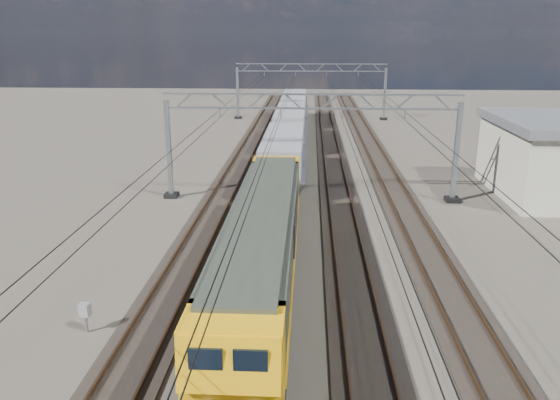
# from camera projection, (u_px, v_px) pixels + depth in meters

# --- Properties ---
(ground) EXTENTS (160.00, 160.00, 0.00)m
(ground) POSITION_uv_depth(u_px,v_px,m) (310.00, 218.00, 33.20)
(ground) COLOR black
(ground) RESTS_ON ground
(track_outer_west) EXTENTS (2.60, 140.00, 0.30)m
(track_outer_west) POSITION_uv_depth(u_px,v_px,m) (212.00, 216.00, 33.49)
(track_outer_west) COLOR black
(track_outer_west) RESTS_ON ground
(track_loco) EXTENTS (2.60, 140.00, 0.30)m
(track_loco) POSITION_uv_depth(u_px,v_px,m) (277.00, 217.00, 33.29)
(track_loco) COLOR black
(track_loco) RESTS_ON ground
(track_inner_east) EXTENTS (2.60, 140.00, 0.30)m
(track_inner_east) POSITION_uv_depth(u_px,v_px,m) (343.00, 218.00, 33.08)
(track_inner_east) COLOR black
(track_inner_east) RESTS_ON ground
(track_outer_east) EXTENTS (2.60, 140.00, 0.30)m
(track_outer_east) POSITION_uv_depth(u_px,v_px,m) (409.00, 219.00, 32.87)
(track_outer_east) COLOR black
(track_outer_east) RESTS_ON ground
(catenary_gantry_mid) EXTENTS (19.90, 0.90, 7.11)m
(catenary_gantry_mid) POSITION_uv_depth(u_px,v_px,m) (311.00, 143.00, 35.88)
(catenary_gantry_mid) COLOR gray
(catenary_gantry_mid) RESTS_ON ground
(catenary_gantry_far) EXTENTS (19.90, 0.90, 7.11)m
(catenary_gantry_far) POSITION_uv_depth(u_px,v_px,m) (311.00, 89.00, 70.24)
(catenary_gantry_far) COLOR gray
(catenary_gantry_far) RESTS_ON ground
(overhead_wires) EXTENTS (12.03, 140.00, 0.53)m
(overhead_wires) POSITION_uv_depth(u_px,v_px,m) (311.00, 107.00, 39.15)
(overhead_wires) COLOR black
(overhead_wires) RESTS_ON ground
(locomotive) EXTENTS (2.76, 21.10, 3.62)m
(locomotive) POSITION_uv_depth(u_px,v_px,m) (263.00, 242.00, 23.17)
(locomotive) COLOR black
(locomotive) RESTS_ON ground
(hopper_wagon_lead) EXTENTS (3.38, 13.00, 3.25)m
(hopper_wagon_lead) POSITION_uv_depth(u_px,v_px,m) (283.00, 155.00, 40.09)
(hopper_wagon_lead) COLOR black
(hopper_wagon_lead) RESTS_ON ground
(hopper_wagon_mid) EXTENTS (3.38, 13.00, 3.25)m
(hopper_wagon_mid) POSITION_uv_depth(u_px,v_px,m) (290.00, 124.00, 53.64)
(hopper_wagon_mid) COLOR black
(hopper_wagon_mid) RESTS_ON ground
(hopper_wagon_third) EXTENTS (3.38, 13.00, 3.25)m
(hopper_wagon_third) POSITION_uv_depth(u_px,v_px,m) (294.00, 106.00, 67.20)
(hopper_wagon_third) COLOR black
(hopper_wagon_third) RESTS_ON ground
(trackside_cabinet) EXTENTS (0.45, 0.37, 1.19)m
(trackside_cabinet) POSITION_uv_depth(u_px,v_px,m) (85.00, 311.00, 20.33)
(trackside_cabinet) COLOR gray
(trackside_cabinet) RESTS_ON ground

